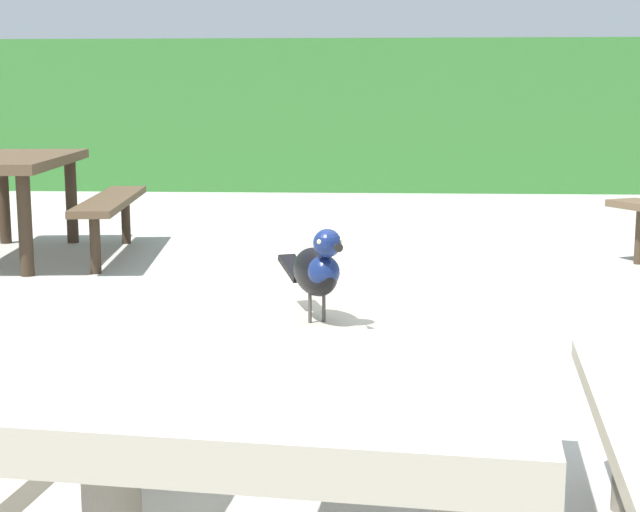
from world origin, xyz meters
TOP-DOWN VIEW (x-y plane):
  - hedge_wall at (0.00, 9.74)m, footprint 28.00×1.39m
  - picnic_table_foreground at (-0.33, -0.28)m, footprint 1.86×1.89m
  - bird_grackle at (-0.38, -0.55)m, footprint 0.15×0.27m
  - picnic_table_mid_right at (-2.87, 4.30)m, footprint 1.85×1.88m

SIDE VIEW (x-z plane):
  - picnic_table_foreground at x=-0.33m, z-range 0.19..0.93m
  - picnic_table_mid_right at x=-2.87m, z-range 0.19..0.93m
  - bird_grackle at x=-0.38m, z-range 0.75..0.94m
  - hedge_wall at x=0.00m, z-range 0.00..1.84m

